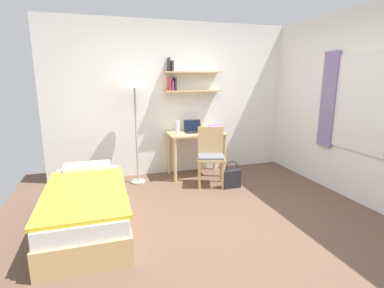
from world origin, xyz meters
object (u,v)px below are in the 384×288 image
(water_bottle, at_px, (177,127))
(book_stack, at_px, (215,129))
(desk, at_px, (196,142))
(handbag, at_px, (232,178))
(bed, at_px, (87,206))
(laptop, at_px, (193,129))
(standing_lamp, at_px, (134,85))
(desk_chair, at_px, (211,153))

(water_bottle, xyz_separation_m, book_stack, (0.67, 0.03, -0.06))
(desk, relative_size, handbag, 2.21)
(bed, xyz_separation_m, laptop, (1.72, 1.40, 0.57))
(desk, height_order, standing_lamp, standing_lamp)
(desk, distance_m, standing_lamp, 1.41)
(bed, xyz_separation_m, water_bottle, (1.41, 1.28, 0.64))
(desk_chair, bearing_deg, handbag, -44.55)
(desk_chair, bearing_deg, water_bottle, 135.45)
(desk_chair, height_order, book_stack, desk_chair)
(desk_chair, bearing_deg, bed, -155.12)
(desk, bearing_deg, standing_lamp, -175.86)
(standing_lamp, bearing_deg, water_bottle, 1.24)
(water_bottle, bearing_deg, bed, -137.77)
(bed, relative_size, book_stack, 7.50)
(bed, distance_m, desk_chair, 2.05)
(water_bottle, relative_size, book_stack, 0.95)
(laptop, bearing_deg, water_bottle, -158.43)
(desk, height_order, book_stack, book_stack)
(water_bottle, xyz_separation_m, handbag, (0.69, -0.68, -0.72))
(book_stack, bearing_deg, handbag, -88.82)
(desk, height_order, water_bottle, water_bottle)
(desk, xyz_separation_m, laptop, (-0.04, 0.06, 0.21))
(bed, height_order, laptop, laptop)
(bed, relative_size, handbag, 4.25)
(standing_lamp, bearing_deg, laptop, 7.95)
(desk, bearing_deg, handbag, -65.20)
(desk, distance_m, handbag, 0.93)
(bed, xyz_separation_m, desk, (1.76, 1.34, 0.36))
(bed, height_order, water_bottle, water_bottle)
(bed, bearing_deg, desk_chair, 24.88)
(standing_lamp, relative_size, handbag, 4.06)
(laptop, bearing_deg, bed, -140.81)
(desk_chair, distance_m, standing_lamp, 1.58)
(bed, distance_m, book_stack, 2.53)
(handbag, bearing_deg, book_stack, 91.18)
(desk, height_order, laptop, laptop)
(standing_lamp, bearing_deg, book_stack, 1.74)
(handbag, bearing_deg, bed, -164.01)
(bed, height_order, handbag, bed)
(desk_chair, bearing_deg, standing_lamp, 159.59)
(desk_chair, height_order, laptop, laptop)
(water_bottle, bearing_deg, desk, 9.67)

